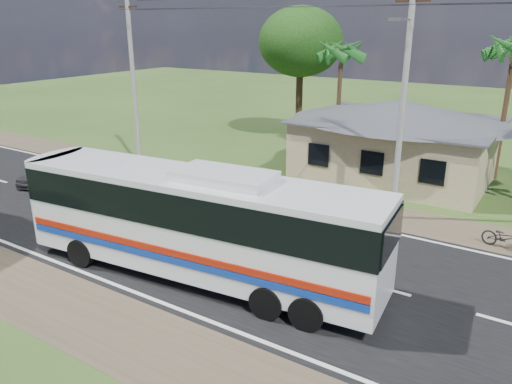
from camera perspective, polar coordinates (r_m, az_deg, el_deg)
ground at (r=19.38m, az=0.68°, el=-7.16°), size 120.00×120.00×0.00m
road at (r=19.38m, az=0.68°, el=-7.14°), size 120.00×16.00×0.03m
house at (r=29.56m, az=15.94°, el=6.73°), size 12.40×10.00×5.00m
utility_poles at (r=22.42m, az=15.74°, el=11.18°), size 32.80×2.22×11.00m
palm_far at (r=33.54m, az=9.74°, el=15.52°), size 2.80×2.80×7.70m
tree_behind_house at (r=37.04m, az=5.13°, el=16.69°), size 6.00×6.00×9.61m
coach_bus at (r=16.93m, az=-6.71°, el=-2.77°), size 13.16×4.00×4.02m
motorcycle at (r=21.90m, az=26.59°, el=-4.74°), size 1.93×1.11×0.96m
small_car at (r=30.12m, az=-22.95°, el=2.27°), size 2.96×4.18×1.32m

